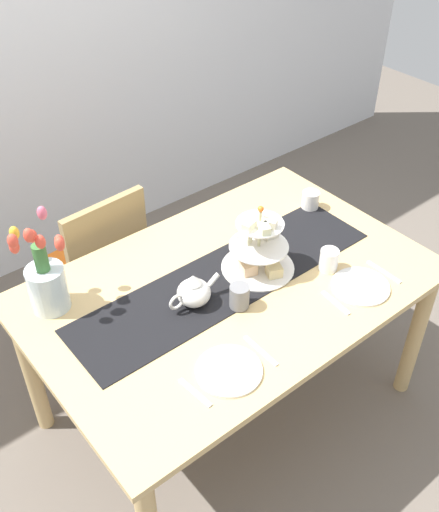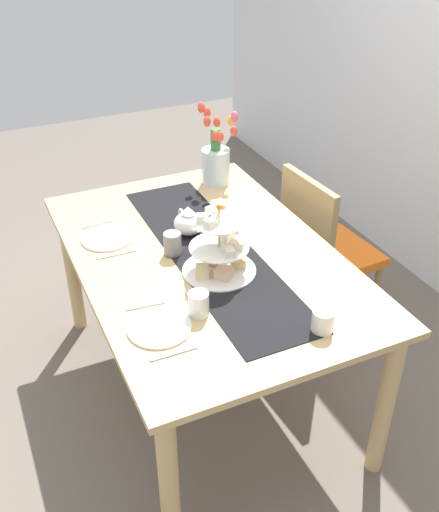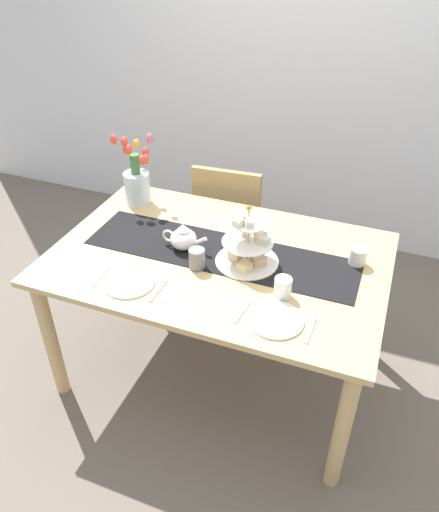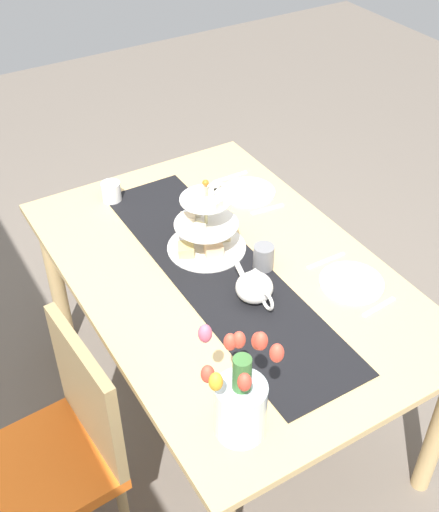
# 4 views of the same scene
# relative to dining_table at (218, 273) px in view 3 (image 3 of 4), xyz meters

# --- Properties ---
(ground_plane) EXTENTS (8.00, 8.00, 0.00)m
(ground_plane) POSITION_rel_dining_table_xyz_m (0.00, 0.00, -0.67)
(ground_plane) COLOR #6B6056
(room_wall_rear) EXTENTS (6.00, 0.08, 2.60)m
(room_wall_rear) POSITION_rel_dining_table_xyz_m (0.00, 1.62, 0.63)
(room_wall_rear) COLOR silver
(room_wall_rear) RESTS_ON ground_plane
(dining_table) EXTENTS (1.60, 1.05, 0.78)m
(dining_table) POSITION_rel_dining_table_xyz_m (0.00, 0.00, 0.00)
(dining_table) COLOR tan
(dining_table) RESTS_ON ground_plane
(chair_left) EXTENTS (0.45, 0.45, 0.91)m
(chair_left) POSITION_rel_dining_table_xyz_m (-0.20, 0.75, -0.17)
(chair_left) COLOR #9C8254
(chair_left) RESTS_ON ground_plane
(table_runner) EXTENTS (1.34, 0.34, 0.00)m
(table_runner) POSITION_rel_dining_table_xyz_m (0.00, 0.03, 0.10)
(table_runner) COLOR black
(table_runner) RESTS_ON dining_table
(tiered_cake_stand) EXTENTS (0.30, 0.30, 0.30)m
(tiered_cake_stand) POSITION_rel_dining_table_xyz_m (0.15, 0.00, 0.19)
(tiered_cake_stand) COLOR beige
(tiered_cake_stand) RESTS_ON table_runner
(teapot) EXTENTS (0.24, 0.13, 0.14)m
(teapot) POSITION_rel_dining_table_xyz_m (-0.18, 0.00, 0.16)
(teapot) COLOR white
(teapot) RESTS_ON table_runner
(tulip_vase) EXTENTS (0.20, 0.19, 0.41)m
(tulip_vase) POSITION_rel_dining_table_xyz_m (-0.61, 0.33, 0.23)
(tulip_vase) COLOR silver
(tulip_vase) RESTS_ON dining_table
(cream_jug) EXTENTS (0.08, 0.08, 0.08)m
(cream_jug) POSITION_rel_dining_table_xyz_m (0.63, 0.18, 0.14)
(cream_jug) COLOR white
(cream_jug) RESTS_ON dining_table
(dinner_plate_left) EXTENTS (0.23, 0.23, 0.01)m
(dinner_plate_left) POSITION_rel_dining_table_xyz_m (-0.29, -0.34, 0.11)
(dinner_plate_left) COLOR white
(dinner_plate_left) RESTS_ON dining_table
(fork_left) EXTENTS (0.03, 0.15, 0.01)m
(fork_left) POSITION_rel_dining_table_xyz_m (-0.44, -0.34, 0.11)
(fork_left) COLOR silver
(fork_left) RESTS_ON dining_table
(knife_left) EXTENTS (0.02, 0.17, 0.01)m
(knife_left) POSITION_rel_dining_table_xyz_m (-0.15, -0.34, 0.11)
(knife_left) COLOR silver
(knife_left) RESTS_ON dining_table
(dinner_plate_right) EXTENTS (0.23, 0.23, 0.01)m
(dinner_plate_right) POSITION_rel_dining_table_xyz_m (0.38, -0.34, 0.11)
(dinner_plate_right) COLOR white
(dinner_plate_right) RESTS_ON dining_table
(fork_right) EXTENTS (0.03, 0.15, 0.01)m
(fork_right) POSITION_rel_dining_table_xyz_m (0.24, -0.34, 0.11)
(fork_right) COLOR silver
(fork_right) RESTS_ON dining_table
(knife_right) EXTENTS (0.02, 0.17, 0.01)m
(knife_right) POSITION_rel_dining_table_xyz_m (0.53, -0.34, 0.11)
(knife_right) COLOR silver
(knife_right) RESTS_ON dining_table
(mug_grey) EXTENTS (0.08, 0.08, 0.09)m
(mug_grey) POSITION_rel_dining_table_xyz_m (-0.06, -0.12, 0.15)
(mug_grey) COLOR slate
(mug_grey) RESTS_ON table_runner
(mug_white_text) EXTENTS (0.08, 0.08, 0.09)m
(mug_white_text) POSITION_rel_dining_table_xyz_m (0.37, -0.18, 0.15)
(mug_white_text) COLOR white
(mug_white_text) RESTS_ON dining_table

